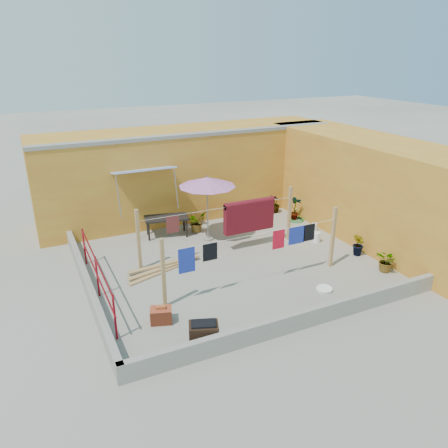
{
  "coord_description": "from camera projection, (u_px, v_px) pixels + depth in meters",
  "views": [
    {
      "loc": [
        -5.15,
        -10.29,
        5.78
      ],
      "look_at": [
        -0.1,
        0.3,
        1.15
      ],
      "focal_mm": 35.0,
      "sensor_mm": 36.0,
      "label": 1
    }
  ],
  "objects": [
    {
      "name": "wall_right",
      "position": [
        373.0,
        189.0,
        14.32
      ],
      "size": [
        2.4,
        9.0,
        3.2
      ],
      "primitive_type": "cube",
      "color": "gold",
      "rests_on": "ground"
    },
    {
      "name": "wall_back",
      "position": [
        188.0,
        171.0,
        16.37
      ],
      "size": [
        11.0,
        3.27,
        3.21
      ],
      "color": "gold",
      "rests_on": "ground"
    },
    {
      "name": "water_jug_a",
      "position": [
        316.0,
        237.0,
        14.19
      ],
      "size": [
        0.24,
        0.24,
        0.38
      ],
      "color": "white",
      "rests_on": "ground"
    },
    {
      "name": "brazier",
      "position": [
        204.0,
        334.0,
        9.14
      ],
      "size": [
        0.72,
        0.6,
        0.56
      ],
      "color": "black",
      "rests_on": "ground"
    },
    {
      "name": "red_railing",
      "position": [
        97.0,
        270.0,
        10.85
      ],
      "size": [
        0.05,
        4.2,
        1.1
      ],
      "color": "maroon",
      "rests_on": "ground"
    },
    {
      "name": "plant_right_c",
      "position": [
        387.0,
        261.0,
        12.21
      ],
      "size": [
        0.56,
        0.63,
        0.65
      ],
      "primitive_type": "imported",
      "rotation": [
        0.0,
        0.0,
        4.8
      ],
      "color": "#1C5719",
      "rests_on": "ground"
    },
    {
      "name": "water_jug_b",
      "position": [
        314.0,
        227.0,
        15.09
      ],
      "size": [
        0.19,
        0.19,
        0.3
      ],
      "color": "white",
      "rests_on": "ground"
    },
    {
      "name": "white_basin",
      "position": [
        324.0,
        289.0,
        11.35
      ],
      "size": [
        0.43,
        0.43,
        0.08
      ],
      "color": "white",
      "rests_on": "ground"
    },
    {
      "name": "lumber_pile",
      "position": [
        163.0,
        268.0,
        12.39
      ],
      "size": [
        2.3,
        0.86,
        0.14
      ],
      "color": "tan",
      "rests_on": "ground"
    },
    {
      "name": "parapet_left",
      "position": [
        88.0,
        286.0,
        11.11
      ],
      "size": [
        0.16,
        7.3,
        0.44
      ],
      "primitive_type": "cube",
      "color": "gray",
      "rests_on": "ground"
    },
    {
      "name": "plant_right_b",
      "position": [
        359.0,
        245.0,
        13.17
      ],
      "size": [
        0.42,
        0.47,
        0.73
      ],
      "primitive_type": "imported",
      "rotation": [
        0.0,
        0.0,
        4.43
      ],
      "color": "#1C5719",
      "rests_on": "ground"
    },
    {
      "name": "parapet_front",
      "position": [
        303.0,
        319.0,
        9.74
      ],
      "size": [
        8.3,
        0.16,
        0.44
      ],
      "primitive_type": "cube",
      "color": "gray",
      "rests_on": "ground"
    },
    {
      "name": "ground",
      "position": [
        231.0,
        263.0,
        12.82
      ],
      "size": [
        80.0,
        80.0,
        0.0
      ],
      "primitive_type": "plane",
      "color": "#9E998E",
      "rests_on": "ground"
    },
    {
      "name": "plant_back_a",
      "position": [
        196.0,
        222.0,
        14.96
      ],
      "size": [
        0.82,
        0.78,
        0.71
      ],
      "primitive_type": "imported",
      "rotation": [
        0.0,
        0.0,
        0.47
      ],
      "color": "#1C5719",
      "rests_on": "ground"
    },
    {
      "name": "outdoor_table",
      "position": [
        166.0,
        219.0,
        14.53
      ],
      "size": [
        1.54,
        0.98,
        0.67
      ],
      "color": "black",
      "rests_on": "ground"
    },
    {
      "name": "green_hose",
      "position": [
        296.0,
        220.0,
        16.05
      ],
      "size": [
        0.58,
        0.58,
        0.08
      ],
      "color": "#197126",
      "rests_on": "ground"
    },
    {
      "name": "plant_right_a",
      "position": [
        295.0,
        208.0,
        15.98
      ],
      "size": [
        0.57,
        0.59,
        0.93
      ],
      "primitive_type": "imported",
      "rotation": [
        0.0,
        0.0,
        2.24
      ],
      "color": "#1C5719",
      "rests_on": "ground"
    },
    {
      "name": "clothesline_rig",
      "position": [
        247.0,
        221.0,
        13.22
      ],
      "size": [
        5.09,
        2.35,
        1.8
      ],
      "color": "tan",
      "rests_on": "ground"
    },
    {
      "name": "patio_umbrella",
      "position": [
        207.0,
        182.0,
        13.72
      ],
      "size": [
        2.35,
        2.35,
        2.19
      ],
      "color": "gray",
      "rests_on": "ground"
    },
    {
      "name": "brick_stack",
      "position": [
        161.0,
        315.0,
        9.96
      ],
      "size": [
        0.57,
        0.49,
        0.42
      ],
      "color": "#A14125",
      "rests_on": "ground"
    },
    {
      "name": "plant_back_b",
      "position": [
        275.0,
        204.0,
        16.76
      ],
      "size": [
        0.51,
        0.51,
        0.71
      ],
      "primitive_type": "imported",
      "rotation": [
        0.0,
        0.0,
        1.92
      ],
      "color": "#1C5719",
      "rests_on": "ground"
    }
  ]
}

